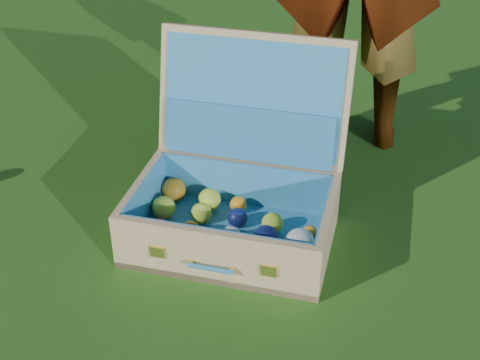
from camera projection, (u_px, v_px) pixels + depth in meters
name	position (u px, v px, depth m)	size (l,w,h in m)	color
ground	(176.00, 230.00, 2.03)	(60.00, 60.00, 0.00)	#215114
suitcase	(237.00, 184.00, 1.96)	(0.62, 0.56, 0.55)	tan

